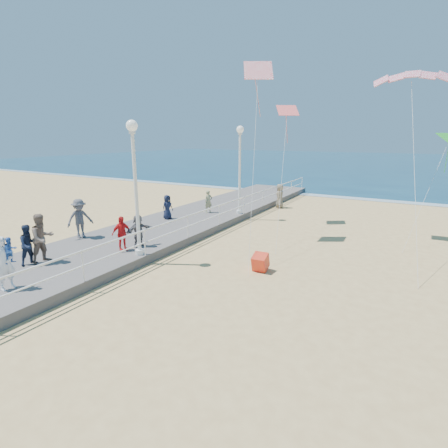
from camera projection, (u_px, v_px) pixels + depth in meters
The scene contains 21 objects.
ground at pixel (259, 291), 11.90m from camera, with size 160.00×160.00×0.00m, color #DEBA74.
ocean at pixel (397, 164), 66.77m from camera, with size 160.00×90.00×0.05m, color #0D344F.
surf_line at pixel (359, 199), 29.20m from camera, with size 160.00×1.20×0.04m, color silver.
boardwalk at pixel (103, 251), 15.43m from camera, with size 5.00×44.00×0.40m, color slate.
railing at pixel (144, 235), 14.00m from camera, with size 0.05×42.00×0.55m.
lamp_post_mid at pixel (135, 175), 13.55m from camera, with size 0.44×0.44×5.32m.
lamp_post_far at pixel (240, 161), 21.15m from camera, with size 0.44×0.44×5.32m.
woman_holding_toddler at pixel (5, 263), 10.91m from camera, with size 0.63×0.42×1.74m, color white.
toddler_held at pixel (10, 250), 10.86m from camera, with size 0.41×0.32×0.84m, color blue.
spectator_1 at pixel (42, 238), 13.29m from camera, with size 0.92×0.72×1.89m, color #866D5C.
spectator_2 at pixel (80, 219), 16.51m from camera, with size 1.21×0.69×1.87m, color #515055.
spectator_3 at pixel (122, 234), 14.68m from camera, with size 0.87×0.36×1.48m, color red.
spectator_4 at pixel (167, 207), 20.34m from camera, with size 0.69×0.45×1.42m, color #191F37.
spectator_5 at pixel (138, 231), 15.22m from camera, with size 1.33×0.42×1.43m, color #5A595E.
spectator_6 at pixel (208, 202), 22.01m from camera, with size 0.52×0.34×1.42m, color #9A9A6A.
spectator_7 at pixel (29, 245), 13.08m from camera, with size 0.75×0.58×1.54m, color #1C263E.
beach_walker_c at pixel (280, 196), 25.44m from camera, with size 0.86×0.56×1.75m, color #7D6E56.
box_kite at pixel (260, 264), 13.58m from camera, with size 0.55×0.55×0.60m, color red.
kite_parafoil at pixel (412, 74), 15.77m from camera, with size 3.33×0.90×0.30m, color red, non-canonical shape.
kite_diamond_pink at pixel (287, 110), 19.92m from camera, with size 1.16×1.16×0.02m, color #FF625D.
kite_diamond_redwhite at pixel (258, 70), 16.14m from camera, with size 1.32×1.32×0.02m, color red.
Camera 1 is at (4.36, -10.15, 5.12)m, focal length 28.00 mm.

